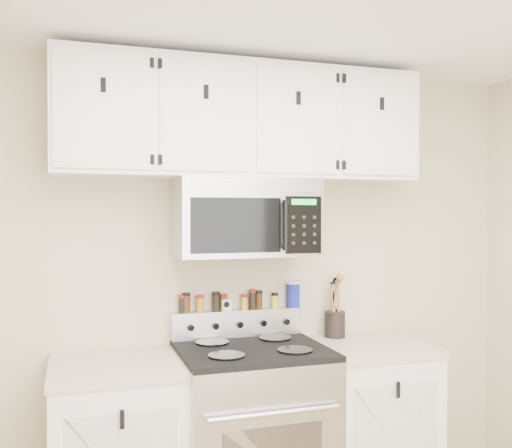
# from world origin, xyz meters

# --- Properties ---
(back_wall) EXTENTS (3.50, 0.01, 2.50)m
(back_wall) POSITION_xyz_m (0.00, 1.75, 1.25)
(back_wall) COLOR #BEB18F
(back_wall) RESTS_ON floor
(range) EXTENTS (0.76, 0.65, 1.10)m
(range) POSITION_xyz_m (0.00, 1.43, 0.49)
(range) COLOR #B7B7BA
(range) RESTS_ON floor
(base_cabinet_right) EXTENTS (0.64, 0.62, 0.92)m
(base_cabinet_right) POSITION_xyz_m (0.69, 1.45, 0.46)
(base_cabinet_right) COLOR white
(base_cabinet_right) RESTS_ON floor
(microwave) EXTENTS (0.76, 0.44, 0.42)m
(microwave) POSITION_xyz_m (0.00, 1.55, 1.63)
(microwave) COLOR #9E9EA3
(microwave) RESTS_ON back_wall
(upper_cabinets) EXTENTS (2.00, 0.35, 0.62)m
(upper_cabinets) POSITION_xyz_m (-0.00, 1.58, 2.15)
(upper_cabinets) COLOR white
(upper_cabinets) RESTS_ON back_wall
(utensil_crock) EXTENTS (0.12, 0.12, 0.36)m
(utensil_crock) POSITION_xyz_m (0.58, 1.64, 1.01)
(utensil_crock) COLOR black
(utensil_crock) RESTS_ON base_cabinet_right
(kitchen_timer) EXTENTS (0.07, 0.06, 0.07)m
(kitchen_timer) POSITION_xyz_m (-0.07, 1.71, 1.13)
(kitchen_timer) COLOR silver
(kitchen_timer) RESTS_ON range
(salt_canister) EXTENTS (0.08, 0.08, 0.15)m
(salt_canister) POSITION_xyz_m (0.34, 1.71, 1.17)
(salt_canister) COLOR #16219B
(salt_canister) RESTS_ON range
(spice_jar_0) EXTENTS (0.04, 0.04, 0.10)m
(spice_jar_0) POSITION_xyz_m (-0.32, 1.71, 1.15)
(spice_jar_0) COLOR black
(spice_jar_0) RESTS_ON range
(spice_jar_1) EXTENTS (0.05, 0.05, 0.11)m
(spice_jar_1) POSITION_xyz_m (-0.29, 1.71, 1.16)
(spice_jar_1) COLOR #462A10
(spice_jar_1) RESTS_ON range
(spice_jar_2) EXTENTS (0.04, 0.04, 0.09)m
(spice_jar_2) POSITION_xyz_m (-0.22, 1.71, 1.15)
(spice_jar_2) COLOR #C08C16
(spice_jar_2) RESTS_ON range
(spice_jar_3) EXTENTS (0.04, 0.04, 0.11)m
(spice_jar_3) POSITION_xyz_m (-0.13, 1.71, 1.15)
(spice_jar_3) COLOR black
(spice_jar_3) RESTS_ON range
(spice_jar_4) EXTENTS (0.04, 0.04, 0.09)m
(spice_jar_4) POSITION_xyz_m (-0.08, 1.71, 1.15)
(spice_jar_4) COLOR #3B290E
(spice_jar_4) RESTS_ON range
(spice_jar_5) EXTENTS (0.04, 0.04, 0.09)m
(spice_jar_5) POSITION_xyz_m (0.04, 1.71, 1.14)
(spice_jar_5) COLOR gold
(spice_jar_5) RESTS_ON range
(spice_jar_6) EXTENTS (0.04, 0.04, 0.11)m
(spice_jar_6) POSITION_xyz_m (0.09, 1.71, 1.16)
(spice_jar_6) COLOR black
(spice_jar_6) RESTS_ON range
(spice_jar_7) EXTENTS (0.04, 0.04, 0.11)m
(spice_jar_7) POSITION_xyz_m (0.13, 1.71, 1.15)
(spice_jar_7) COLOR #38200D
(spice_jar_7) RESTS_ON range
(spice_jar_8) EXTENTS (0.04, 0.04, 0.09)m
(spice_jar_8) POSITION_xyz_m (0.23, 1.71, 1.14)
(spice_jar_8) COLOR yellow
(spice_jar_8) RESTS_ON range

